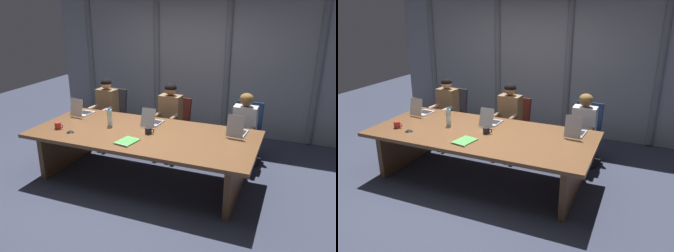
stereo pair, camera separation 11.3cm
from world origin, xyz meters
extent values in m
plane|color=#383D51|center=(0.00, 0.00, 0.00)|extent=(12.10, 12.10, 0.00)
cube|color=brown|center=(0.00, 0.00, 0.70)|extent=(3.21, 1.42, 0.05)
cube|color=black|center=(0.00, 0.00, 0.63)|extent=(2.72, 0.10, 0.06)
cube|color=brown|center=(-1.35, 0.00, 0.34)|extent=(0.08, 1.21, 0.67)
cube|color=brown|center=(1.35, 0.00, 0.34)|extent=(0.08, 1.21, 0.67)
cube|color=gray|center=(0.00, 2.35, 1.37)|extent=(6.05, 0.10, 2.74)
cylinder|color=slate|center=(-2.35, 2.30, 1.37)|extent=(0.12, 0.12, 2.68)
cylinder|color=slate|center=(-0.78, 2.30, 1.37)|extent=(0.12, 0.12, 2.68)
cylinder|color=slate|center=(0.66, 2.30, 1.37)|extent=(0.12, 0.12, 2.68)
cylinder|color=slate|center=(2.24, 2.30, 1.37)|extent=(0.12, 0.12, 2.68)
cube|color=beige|center=(-1.29, 0.43, 0.73)|extent=(0.25, 0.32, 0.02)
cube|color=black|center=(-1.29, 0.45, 0.74)|extent=(0.21, 0.18, 0.00)
cube|color=beige|center=(-1.30, 0.25, 0.88)|extent=(0.24, 0.09, 0.28)
cube|color=black|center=(-1.30, 0.25, 0.88)|extent=(0.21, 0.07, 0.25)
cube|color=#A8ADB7|center=(-0.02, 0.42, 0.73)|extent=(0.23, 0.30, 0.02)
cube|color=black|center=(-0.02, 0.44, 0.74)|extent=(0.19, 0.17, 0.00)
cube|color=#A8ADB7|center=(-0.03, 0.23, 0.87)|extent=(0.22, 0.11, 0.27)
cube|color=black|center=(-0.03, 0.23, 0.88)|extent=(0.20, 0.09, 0.24)
cube|color=#A8ADB7|center=(1.25, 0.47, 0.73)|extent=(0.25, 0.34, 0.02)
cube|color=black|center=(1.26, 0.50, 0.74)|extent=(0.21, 0.19, 0.00)
cube|color=#A8ADB7|center=(1.24, 0.28, 0.89)|extent=(0.24, 0.08, 0.30)
cube|color=black|center=(1.24, 0.29, 0.89)|extent=(0.21, 0.07, 0.27)
cube|color=#2D2D38|center=(-1.24, 1.15, 0.42)|extent=(0.54, 0.54, 0.08)
cube|color=#2D2D38|center=(-1.21, 1.37, 0.70)|extent=(0.44, 0.17, 0.49)
cylinder|color=#262628|center=(-1.24, 1.15, 0.21)|extent=(0.05, 0.05, 0.34)
cylinder|color=black|center=(-1.24, 1.15, 0.02)|extent=(0.60, 0.60, 0.04)
cube|color=#511E19|center=(0.02, 1.15, 0.42)|extent=(0.55, 0.55, 0.08)
cube|color=#511E19|center=(0.05, 1.37, 0.68)|extent=(0.44, 0.18, 0.44)
cylinder|color=#262628|center=(0.02, 1.15, 0.21)|extent=(0.05, 0.05, 0.34)
cylinder|color=black|center=(0.02, 1.15, 0.02)|extent=(0.60, 0.60, 0.04)
cube|color=navy|center=(1.25, 1.15, 0.42)|extent=(0.52, 0.52, 0.08)
cube|color=navy|center=(1.27, 1.37, 0.71)|extent=(0.44, 0.15, 0.49)
cylinder|color=#262628|center=(1.25, 1.15, 0.21)|extent=(0.05, 0.05, 0.34)
cylinder|color=black|center=(1.25, 1.15, 0.02)|extent=(0.60, 0.60, 0.04)
cube|color=olive|center=(-1.28, 1.13, 0.72)|extent=(0.38, 0.25, 0.52)
sphere|color=tan|center=(-1.28, 1.13, 1.08)|extent=(0.19, 0.19, 0.19)
ellipsoid|color=black|center=(-1.28, 1.13, 1.11)|extent=(0.19, 0.19, 0.14)
cylinder|color=olive|center=(-1.12, 1.11, 0.80)|extent=(0.08, 0.14, 0.27)
cylinder|color=tan|center=(-1.14, 0.91, 0.68)|extent=(0.09, 0.30, 0.06)
cylinder|color=olive|center=(-1.43, 1.14, 0.80)|extent=(0.08, 0.14, 0.27)
cylinder|color=tan|center=(-1.45, 0.93, 0.68)|extent=(0.09, 0.30, 0.06)
cylinder|color=#262833|center=(-1.19, 0.92, 0.43)|extent=(0.17, 0.41, 0.13)
cylinder|color=#262833|center=(-1.21, 0.74, 0.22)|extent=(0.11, 0.11, 0.44)
cylinder|color=#262833|center=(-1.39, 0.94, 0.43)|extent=(0.17, 0.41, 0.13)
cylinder|color=#262833|center=(-1.41, 0.76, 0.22)|extent=(0.11, 0.11, 0.44)
cube|color=olive|center=(-0.03, 1.13, 0.73)|extent=(0.38, 0.24, 0.53)
sphere|color=#8C6647|center=(-0.03, 1.13, 1.10)|extent=(0.20, 0.20, 0.20)
ellipsoid|color=black|center=(-0.03, 1.13, 1.12)|extent=(0.20, 0.20, 0.15)
cylinder|color=olive|center=(0.13, 1.12, 0.80)|extent=(0.08, 0.14, 0.27)
cylinder|color=#8C6647|center=(0.12, 0.91, 0.68)|extent=(0.08, 0.30, 0.06)
cylinder|color=olive|center=(-0.18, 1.14, 0.80)|extent=(0.08, 0.14, 0.27)
cylinder|color=#8C6647|center=(-0.19, 0.93, 0.68)|extent=(0.08, 0.30, 0.06)
cylinder|color=#262833|center=(0.06, 0.92, 0.43)|extent=(0.15, 0.41, 0.13)
cylinder|color=#262833|center=(0.05, 0.74, 0.22)|extent=(0.11, 0.11, 0.44)
cylinder|color=#262833|center=(-0.14, 0.93, 0.43)|extent=(0.15, 0.41, 0.13)
cylinder|color=#262833|center=(-0.15, 0.75, 0.22)|extent=(0.11, 0.11, 0.44)
cube|color=silver|center=(1.24, 1.13, 0.70)|extent=(0.37, 0.22, 0.48)
sphere|color=brown|center=(1.24, 1.13, 1.05)|extent=(0.20, 0.20, 0.20)
ellipsoid|color=olive|center=(1.24, 1.13, 1.07)|extent=(0.21, 0.21, 0.15)
cylinder|color=silver|center=(1.39, 1.13, 0.75)|extent=(0.07, 0.14, 0.27)
cylinder|color=brown|center=(1.39, 0.92, 0.63)|extent=(0.06, 0.30, 0.06)
cylinder|color=silver|center=(1.09, 1.13, 0.75)|extent=(0.07, 0.14, 0.27)
cylinder|color=brown|center=(1.09, 0.92, 0.63)|extent=(0.06, 0.30, 0.06)
cylinder|color=#262833|center=(1.34, 0.93, 0.43)|extent=(0.13, 0.40, 0.13)
cylinder|color=#262833|center=(1.34, 0.75, 0.22)|extent=(0.11, 0.11, 0.44)
cylinder|color=#262833|center=(1.14, 0.93, 0.43)|extent=(0.13, 0.40, 0.13)
cylinder|color=#262833|center=(1.14, 0.75, 0.22)|extent=(0.11, 0.11, 0.44)
cylinder|color=silver|center=(-0.59, 0.08, 0.85)|extent=(0.07, 0.07, 0.25)
cylinder|color=white|center=(-0.59, 0.08, 0.84)|extent=(0.08, 0.08, 0.08)
cylinder|color=blue|center=(-0.59, 0.08, 0.98)|extent=(0.04, 0.04, 0.02)
cylinder|color=#B2332D|center=(-1.23, -0.31, 0.77)|extent=(0.09, 0.09, 0.09)
torus|color=#B2332D|center=(-1.18, -0.31, 0.77)|extent=(0.07, 0.01, 0.07)
cylinder|color=black|center=(0.08, 0.00, 0.77)|extent=(0.10, 0.10, 0.09)
torus|color=black|center=(0.14, 0.00, 0.77)|extent=(0.06, 0.01, 0.06)
cone|color=black|center=(-0.97, -0.38, 0.74)|extent=(0.11, 0.11, 0.03)
cube|color=#4CB74C|center=(-0.05, -0.39, 0.73)|extent=(0.27, 0.34, 0.02)
cylinder|color=silver|center=(-0.05, -0.54, 0.74)|extent=(0.21, 0.05, 0.01)
camera|label=1|loc=(2.00, -4.04, 2.45)|focal=36.30mm
camera|label=2|loc=(2.10, -4.00, 2.45)|focal=36.30mm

